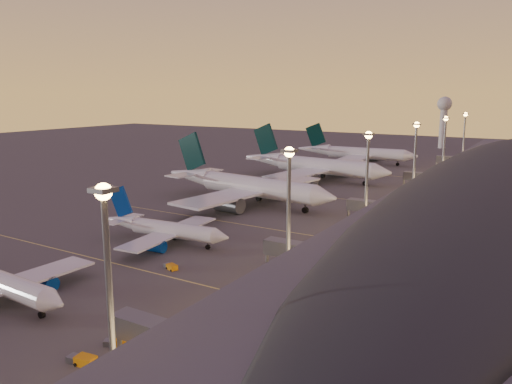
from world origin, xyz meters
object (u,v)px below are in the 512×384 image
at_px(airliner_wide_near, 244,185).
at_px(baggage_tug_b, 118,342).
at_px(airliner_wide_mid, 312,165).
at_px(radar_tower, 444,114).
at_px(baggage_tug_c, 171,267).
at_px(airliner_narrow_north, 163,229).
at_px(baggage_tug_a, 83,360).
at_px(airliner_wide_far, 355,153).

xyz_separation_m(airliner_wide_near, baggage_tug_b, (35.21, -87.45, -5.09)).
xyz_separation_m(airliner_wide_mid, baggage_tug_b, (35.49, -139.37, -5.17)).
height_order(radar_tower, baggage_tug_c, radar_tower).
relative_size(airliner_narrow_north, baggage_tug_a, 8.28).
distance_m(airliner_wide_mid, radar_tower, 151.97).
height_order(airliner_wide_mid, baggage_tug_c, airliner_wide_mid).
relative_size(airliner_wide_mid, radar_tower, 2.11).
height_order(airliner_narrow_north, baggage_tug_a, airliner_narrow_north).
bearing_deg(airliner_wide_mid, airliner_wide_far, 98.67).
bearing_deg(airliner_wide_far, airliner_wide_near, -92.35).
bearing_deg(baggage_tug_c, airliner_narrow_north, 154.47).
bearing_deg(airliner_wide_near, airliner_wide_far, 98.26).
height_order(baggage_tug_a, baggage_tug_b, baggage_tug_a).
xyz_separation_m(airliner_narrow_north, airliner_wide_mid, (-7.69, 98.77, 2.38)).
bearing_deg(airliner_narrow_north, radar_tower, 81.46).
height_order(airliner_wide_near, radar_tower, radar_tower).
xyz_separation_m(airliner_wide_mid, baggage_tug_a, (35.30, -145.25, -5.09)).
xyz_separation_m(airliner_wide_far, baggage_tug_a, (37.12, -199.83, -4.50)).
relative_size(airliner_wide_mid, airliner_wide_far, 1.12).
bearing_deg(airliner_wide_mid, airliner_narrow_north, -78.79).
distance_m(airliner_wide_near, airliner_wide_far, 106.52).
distance_m(airliner_wide_near, baggage_tug_b, 94.41).
distance_m(airliner_wide_far, radar_tower, 99.18).
distance_m(airliner_narrow_north, airliner_wide_mid, 99.10).
bearing_deg(baggage_tug_a, airliner_wide_near, 102.86).
bearing_deg(baggage_tug_b, baggage_tug_c, 91.94).
xyz_separation_m(airliner_wide_far, radar_tower, (22.80, 95.05, 16.82)).
distance_m(radar_tower, baggage_tug_b, 290.16).
height_order(airliner_wide_mid, baggage_tug_b, airliner_wide_mid).
bearing_deg(baggage_tug_a, baggage_tug_b, 80.41).
distance_m(airliner_narrow_north, radar_tower, 249.46).
xyz_separation_m(airliner_wide_mid, radar_tower, (20.97, 149.64, 16.22)).
bearing_deg(baggage_tug_b, airliner_narrow_north, 99.06).
height_order(airliner_narrow_north, airliner_wide_far, airliner_wide_far).
relative_size(airliner_narrow_north, airliner_wide_far, 0.58).
relative_size(airliner_wide_mid, baggage_tug_b, 18.28).
bearing_deg(airliner_wide_far, baggage_tug_a, -82.96).
bearing_deg(radar_tower, airliner_wide_mid, -97.98).
distance_m(airliner_wide_far, baggage_tug_c, 168.08).
height_order(airliner_wide_near, airliner_wide_mid, airliner_wide_mid).
distance_m(baggage_tug_a, baggage_tug_b, 5.88).
bearing_deg(airliner_wide_near, baggage_tug_a, -62.31).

